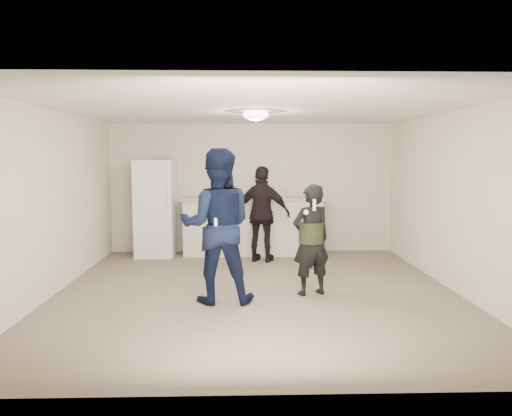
{
  "coord_description": "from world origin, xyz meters",
  "views": [
    {
      "loc": [
        -0.21,
        -6.75,
        1.87
      ],
      "look_at": [
        0.0,
        0.2,
        1.15
      ],
      "focal_mm": 35.0,
      "sensor_mm": 36.0,
      "label": 1
    }
  ],
  "objects_px": {
    "shaker": "(234,194)",
    "man": "(217,226)",
    "spectator": "(263,214)",
    "counter": "(253,227)",
    "fridge": "(155,208)",
    "woman": "(311,240)"
  },
  "relations": [
    {
      "from": "shaker",
      "to": "man",
      "type": "height_order",
      "value": "man"
    },
    {
      "from": "spectator",
      "to": "shaker",
      "type": "bearing_deg",
      "value": -25.3
    },
    {
      "from": "shaker",
      "to": "man",
      "type": "relative_size",
      "value": 0.09
    },
    {
      "from": "counter",
      "to": "fridge",
      "type": "xyz_separation_m",
      "value": [
        -1.83,
        -0.07,
        0.38
      ]
    },
    {
      "from": "counter",
      "to": "woman",
      "type": "height_order",
      "value": "woman"
    },
    {
      "from": "man",
      "to": "woman",
      "type": "relative_size",
      "value": 1.31
    },
    {
      "from": "counter",
      "to": "shaker",
      "type": "distance_m",
      "value": 0.76
    },
    {
      "from": "counter",
      "to": "man",
      "type": "distance_m",
      "value": 3.18
    },
    {
      "from": "counter",
      "to": "man",
      "type": "xyz_separation_m",
      "value": [
        -0.53,
        -3.1,
        0.46
      ]
    },
    {
      "from": "man",
      "to": "woman",
      "type": "distance_m",
      "value": 1.3
    },
    {
      "from": "shaker",
      "to": "counter",
      "type": "bearing_deg",
      "value": 22.28
    },
    {
      "from": "counter",
      "to": "man",
      "type": "height_order",
      "value": "man"
    },
    {
      "from": "man",
      "to": "spectator",
      "type": "distance_m",
      "value": 2.55
    },
    {
      "from": "counter",
      "to": "shaker",
      "type": "bearing_deg",
      "value": -157.72
    },
    {
      "from": "fridge",
      "to": "shaker",
      "type": "distance_m",
      "value": 1.5
    },
    {
      "from": "man",
      "to": "shaker",
      "type": "bearing_deg",
      "value": -93.56
    },
    {
      "from": "counter",
      "to": "fridge",
      "type": "bearing_deg",
      "value": -177.81
    },
    {
      "from": "woman",
      "to": "spectator",
      "type": "height_order",
      "value": "spectator"
    },
    {
      "from": "counter",
      "to": "man",
      "type": "relative_size",
      "value": 1.32
    },
    {
      "from": "man",
      "to": "fridge",
      "type": "bearing_deg",
      "value": -66.99
    },
    {
      "from": "counter",
      "to": "shaker",
      "type": "relative_size",
      "value": 15.29
    },
    {
      "from": "counter",
      "to": "spectator",
      "type": "bearing_deg",
      "value": -76.34
    }
  ]
}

